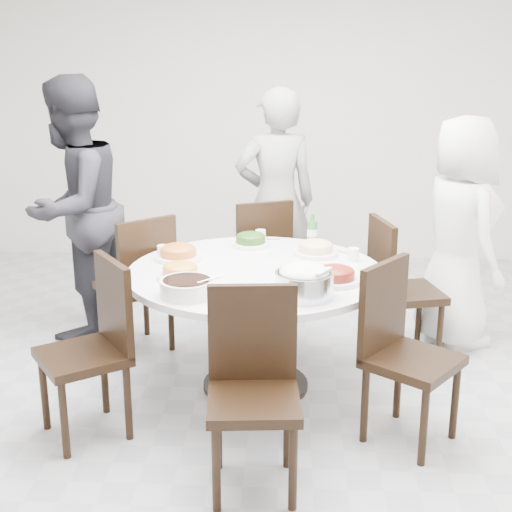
{
  "coord_description": "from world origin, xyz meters",
  "views": [
    {
      "loc": [
        0.05,
        -3.75,
        2.02
      ],
      "look_at": [
        -0.16,
        0.25,
        0.82
      ],
      "focal_mm": 50.0,
      "sensor_mm": 36.0,
      "label": 1
    }
  ],
  "objects_px": {
    "soup_bowl": "(187,288)",
    "beverage_bottle": "(312,230)",
    "diner_right": "(459,233)",
    "diner_middle": "(276,202)",
    "rice_bowl": "(304,284)",
    "chair_sw": "(82,352)",
    "diner_left": "(73,209)",
    "chair_nw": "(135,283)",
    "chair_ne": "(407,290)",
    "chair_n": "(256,260)",
    "dining_table": "(256,330)",
    "chair_s": "(254,397)",
    "chair_se": "(413,357)"
  },
  "relations": [
    {
      "from": "soup_bowl",
      "to": "beverage_bottle",
      "type": "relative_size",
      "value": 1.27
    },
    {
      "from": "diner_right",
      "to": "diner_middle",
      "type": "relative_size",
      "value": 0.92
    },
    {
      "from": "rice_bowl",
      "to": "chair_sw",
      "type": "bearing_deg",
      "value": -172.23
    },
    {
      "from": "diner_left",
      "to": "chair_nw",
      "type": "bearing_deg",
      "value": 75.4
    },
    {
      "from": "chair_ne",
      "to": "rice_bowl",
      "type": "xyz_separation_m",
      "value": [
        -0.69,
        -0.92,
        0.34
      ]
    },
    {
      "from": "chair_nw",
      "to": "diner_middle",
      "type": "relative_size",
      "value": 0.55
    },
    {
      "from": "chair_ne",
      "to": "diner_middle",
      "type": "height_order",
      "value": "diner_middle"
    },
    {
      "from": "chair_n",
      "to": "diner_middle",
      "type": "bearing_deg",
      "value": -140.72
    },
    {
      "from": "chair_nw",
      "to": "dining_table",
      "type": "bearing_deg",
      "value": 106.51
    },
    {
      "from": "chair_ne",
      "to": "soup_bowl",
      "type": "bearing_deg",
      "value": 112.4
    },
    {
      "from": "chair_nw",
      "to": "chair_sw",
      "type": "distance_m",
      "value": 1.13
    },
    {
      "from": "soup_bowl",
      "to": "beverage_bottle",
      "type": "xyz_separation_m",
      "value": [
        0.68,
        0.96,
        0.07
      ]
    },
    {
      "from": "chair_nw",
      "to": "chair_s",
      "type": "distance_m",
      "value": 1.8
    },
    {
      "from": "chair_n",
      "to": "chair_sw",
      "type": "xyz_separation_m",
      "value": [
        -0.82,
        -1.7,
        0.0
      ]
    },
    {
      "from": "chair_ne",
      "to": "chair_s",
      "type": "distance_m",
      "value": 1.78
    },
    {
      "from": "dining_table",
      "to": "diner_right",
      "type": "relative_size",
      "value": 0.95
    },
    {
      "from": "chair_s",
      "to": "chair_se",
      "type": "bearing_deg",
      "value": 25.93
    },
    {
      "from": "chair_s",
      "to": "beverage_bottle",
      "type": "distance_m",
      "value": 1.62
    },
    {
      "from": "diner_right",
      "to": "beverage_bottle",
      "type": "relative_size",
      "value": 7.04
    },
    {
      "from": "chair_s",
      "to": "soup_bowl",
      "type": "bearing_deg",
      "value": 118.74
    },
    {
      "from": "chair_n",
      "to": "beverage_bottle",
      "type": "distance_m",
      "value": 0.82
    },
    {
      "from": "beverage_bottle",
      "to": "chair_se",
      "type": "bearing_deg",
      "value": -64.97
    },
    {
      "from": "chair_nw",
      "to": "beverage_bottle",
      "type": "xyz_separation_m",
      "value": [
        1.18,
        -0.02,
        0.39
      ]
    },
    {
      "from": "chair_s",
      "to": "diner_right",
      "type": "xyz_separation_m",
      "value": [
        1.3,
        1.81,
        0.31
      ]
    },
    {
      "from": "chair_nw",
      "to": "chair_se",
      "type": "height_order",
      "value": "same"
    },
    {
      "from": "diner_middle",
      "to": "beverage_bottle",
      "type": "relative_size",
      "value": 7.68
    },
    {
      "from": "chair_sw",
      "to": "chair_ne",
      "type": "bearing_deg",
      "value": 85.11
    },
    {
      "from": "chair_nw",
      "to": "rice_bowl",
      "type": "height_order",
      "value": "chair_nw"
    },
    {
      "from": "chair_sw",
      "to": "chair_se",
      "type": "bearing_deg",
      "value": 55.7
    },
    {
      "from": "chair_n",
      "to": "diner_middle",
      "type": "relative_size",
      "value": 0.55
    },
    {
      "from": "chair_s",
      "to": "rice_bowl",
      "type": "relative_size",
      "value": 3.1
    },
    {
      "from": "chair_n",
      "to": "beverage_bottle",
      "type": "xyz_separation_m",
      "value": [
        0.4,
        -0.6,
        0.39
      ]
    },
    {
      "from": "dining_table",
      "to": "soup_bowl",
      "type": "xyz_separation_m",
      "value": [
        -0.34,
        -0.46,
        0.42
      ]
    },
    {
      "from": "chair_se",
      "to": "beverage_bottle",
      "type": "bearing_deg",
      "value": 62.93
    },
    {
      "from": "chair_ne",
      "to": "diner_left",
      "type": "height_order",
      "value": "diner_left"
    },
    {
      "from": "chair_ne",
      "to": "chair_n",
      "type": "height_order",
      "value": "same"
    },
    {
      "from": "diner_right",
      "to": "rice_bowl",
      "type": "relative_size",
      "value": 5.14
    },
    {
      "from": "diner_left",
      "to": "beverage_bottle",
      "type": "relative_size",
      "value": 8.15
    },
    {
      "from": "diner_right",
      "to": "diner_left",
      "type": "bearing_deg",
      "value": 69.56
    },
    {
      "from": "diner_left",
      "to": "rice_bowl",
      "type": "relative_size",
      "value": 5.96
    },
    {
      "from": "diner_right",
      "to": "rice_bowl",
      "type": "bearing_deg",
      "value": 119.3
    },
    {
      "from": "chair_nw",
      "to": "chair_s",
      "type": "height_order",
      "value": "same"
    },
    {
      "from": "diner_right",
      "to": "diner_left",
      "type": "distance_m",
      "value": 2.66
    },
    {
      "from": "dining_table",
      "to": "chair_sw",
      "type": "bearing_deg",
      "value": -145.77
    },
    {
      "from": "chair_nw",
      "to": "diner_middle",
      "type": "height_order",
      "value": "diner_middle"
    },
    {
      "from": "chair_se",
      "to": "rice_bowl",
      "type": "height_order",
      "value": "chair_se"
    },
    {
      "from": "chair_ne",
      "to": "chair_sw",
      "type": "height_order",
      "value": "same"
    },
    {
      "from": "chair_ne",
      "to": "chair_s",
      "type": "bearing_deg",
      "value": 135.28
    },
    {
      "from": "diner_left",
      "to": "soup_bowl",
      "type": "relative_size",
      "value": 6.4
    },
    {
      "from": "diner_middle",
      "to": "beverage_bottle",
      "type": "xyz_separation_m",
      "value": [
        0.26,
        -0.86,
        0.0
      ]
    }
  ]
}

